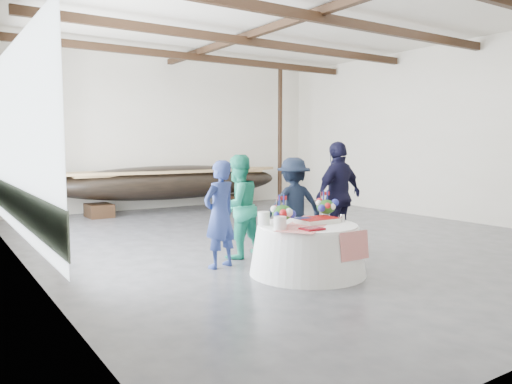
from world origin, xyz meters
TOP-DOWN VIEW (x-y plane):
  - floor at (0.00, 0.00)m, footprint 10.00×12.00m
  - wall_back at (0.00, 6.00)m, footprint 10.00×0.02m
  - wall_left at (-5.00, 0.00)m, footprint 0.02×12.00m
  - wall_right at (5.00, 0.00)m, footprint 0.02×12.00m
  - ceiling at (0.00, 0.00)m, footprint 10.00×12.00m
  - pavilion_structure at (0.00, 0.86)m, footprint 9.80×11.76m
  - open_bay at (-4.95, 1.00)m, footprint 0.03×7.00m
  - longboat_display at (-0.33, 5.06)m, footprint 7.07×1.41m
  - banquet_table at (-1.53, -2.52)m, footprint 1.74×1.74m
  - tabletop_items at (-1.53, -2.42)m, footprint 1.62×1.40m
  - guest_woman_blue at (-2.44, -1.47)m, footprint 0.70×0.56m
  - guest_woman_teal at (-1.84, -1.03)m, footprint 0.95×0.79m
  - guest_man_left at (-0.72, -1.13)m, footprint 1.22×0.89m
  - guest_man_right at (0.03, -1.50)m, footprint 1.22×0.65m

SIDE VIEW (x-z plane):
  - floor at x=0.00m, z-range -0.01..0.01m
  - banquet_table at x=-1.53m, z-range 0.00..0.75m
  - guest_woman_blue at x=-2.44m, z-range 0.00..1.69m
  - longboat_display at x=-0.33m, z-range 0.18..1.51m
  - guest_man_left at x=-0.72m, z-range 0.00..1.70m
  - guest_woman_teal at x=-1.84m, z-range 0.00..1.76m
  - tabletop_items at x=-1.53m, z-range 0.70..1.10m
  - guest_man_right at x=0.03m, z-range 0.00..1.99m
  - open_bay at x=-4.95m, z-range 0.23..3.43m
  - wall_back at x=0.00m, z-range 0.00..4.50m
  - wall_left at x=-5.00m, z-range 0.00..4.50m
  - wall_right at x=5.00m, z-range 0.00..4.50m
  - pavilion_structure at x=0.00m, z-range 1.75..6.25m
  - ceiling at x=0.00m, z-range 4.50..4.50m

